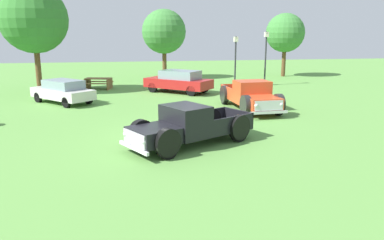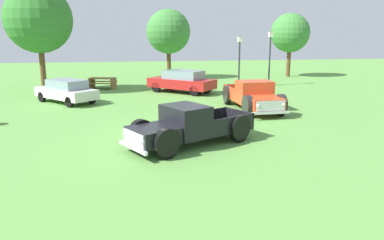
{
  "view_description": "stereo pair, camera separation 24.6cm",
  "coord_description": "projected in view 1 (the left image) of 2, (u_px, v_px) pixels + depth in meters",
  "views": [
    {
      "loc": [
        -1.69,
        -13.88,
        3.92
      ],
      "look_at": [
        0.61,
        -0.99,
        0.9
      ],
      "focal_mm": 35.45,
      "sensor_mm": 36.0,
      "label": 1
    },
    {
      "loc": [
        -1.44,
        -13.92,
        3.92
      ],
      "look_at": [
        0.61,
        -0.99,
        0.9
      ],
      "focal_mm": 35.45,
      "sensor_mm": 36.0,
      "label": 2
    }
  ],
  "objects": [
    {
      "name": "sedan_distant_a",
      "position": [
        63.0,
        91.0,
        21.47
      ],
      "size": [
        3.9,
        4.04,
        1.33
      ],
      "color": "silver",
      "rests_on": "ground_plane"
    },
    {
      "name": "lamp_post_near",
      "position": [
        235.0,
        61.0,
        27.55
      ],
      "size": [
        0.36,
        0.36,
        3.71
      ],
      "color": "#2D2D33",
      "rests_on": "ground_plane"
    },
    {
      "name": "sedan_distant_b",
      "position": [
        179.0,
        81.0,
        25.28
      ],
      "size": [
        4.56,
        4.3,
        1.49
      ],
      "color": "#B21E1E",
      "rests_on": "ground_plane"
    },
    {
      "name": "picnic_table",
      "position": [
        98.0,
        82.0,
        27.01
      ],
      "size": [
        2.08,
        1.84,
        0.78
      ],
      "color": "olive",
      "rests_on": "ground_plane"
    },
    {
      "name": "oak_tree_west",
      "position": [
        285.0,
        33.0,
        34.15
      ],
      "size": [
        3.48,
        3.48,
        5.66
      ],
      "color": "brown",
      "rests_on": "ground_plane"
    },
    {
      "name": "ground_plane",
      "position": [
        172.0,
        138.0,
        14.48
      ],
      "size": [
        80.0,
        80.0,
        0.0
      ],
      "primitive_type": "plane",
      "color": "#5B9342"
    },
    {
      "name": "pickup_truck_foreground",
      "position": [
        184.0,
        127.0,
        13.27
      ],
      "size": [
        4.99,
        3.72,
        1.46
      ],
      "color": "black",
      "rests_on": "ground_plane"
    },
    {
      "name": "oak_tree_center",
      "position": [
        164.0,
        32.0,
        32.33
      ],
      "size": [
        3.76,
        3.76,
        5.9
      ],
      "color": "brown",
      "rests_on": "ground_plane"
    },
    {
      "name": "lamp_post_far",
      "position": [
        266.0,
        57.0,
        28.4
      ],
      "size": [
        0.36,
        0.36,
        4.05
      ],
      "color": "#2D2D33",
      "rests_on": "ground_plane"
    },
    {
      "name": "oak_tree_east",
      "position": [
        34.0,
        19.0,
        24.2
      ],
      "size": [
        4.33,
        4.33,
        6.94
      ],
      "color": "brown",
      "rests_on": "ground_plane"
    },
    {
      "name": "pickup_truck_behind_left",
      "position": [
        252.0,
        97.0,
        19.38
      ],
      "size": [
        2.15,
        5.1,
        1.54
      ],
      "color": "#D14723",
      "rests_on": "ground_plane"
    }
  ]
}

